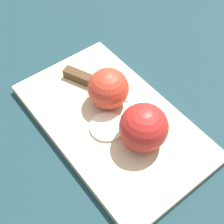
# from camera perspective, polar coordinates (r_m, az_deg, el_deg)

# --- Properties ---
(ground_plane) EXTENTS (4.00, 4.00, 0.00)m
(ground_plane) POSITION_cam_1_polar(r_m,az_deg,el_deg) (0.59, -0.00, -2.22)
(ground_plane) COLOR #193338
(cutting_board) EXTENTS (0.38, 0.23, 0.02)m
(cutting_board) POSITION_cam_1_polar(r_m,az_deg,el_deg) (0.59, -0.00, -1.71)
(cutting_board) COLOR #D1B789
(cutting_board) RESTS_ON ground_plane
(apple_half_left) EXTENTS (0.08, 0.08, 0.08)m
(apple_half_left) POSITION_cam_1_polar(r_m,az_deg,el_deg) (0.52, 5.79, -2.80)
(apple_half_left) COLOR red
(apple_half_left) RESTS_ON cutting_board
(apple_half_right) EXTENTS (0.08, 0.08, 0.08)m
(apple_half_right) POSITION_cam_1_polar(r_m,az_deg,el_deg) (0.57, -0.73, 4.30)
(apple_half_right) COLOR red
(apple_half_right) RESTS_ON cutting_board
(knife) EXTENTS (0.14, 0.07, 0.02)m
(knife) POSITION_cam_1_polar(r_m,az_deg,el_deg) (0.64, -5.51, 6.21)
(knife) COLOR silver
(knife) RESTS_ON cutting_board
(apple_slice) EXTENTS (0.06, 0.06, 0.01)m
(apple_slice) POSITION_cam_1_polar(r_m,az_deg,el_deg) (0.56, -0.92, -2.73)
(apple_slice) COLOR #EFE5C6
(apple_slice) RESTS_ON cutting_board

